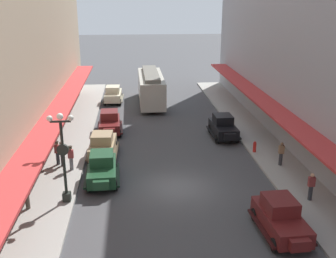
{
  "coord_description": "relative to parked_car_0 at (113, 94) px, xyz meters",
  "views": [
    {
      "loc": [
        -2.53,
        -22.35,
        11.26
      ],
      "look_at": [
        0.0,
        6.0,
        1.8
      ],
      "focal_mm": 43.44,
      "sensor_mm": 36.0,
      "label": 1
    }
  ],
  "objects": [
    {
      "name": "parked_car_4",
      "position": [
        0.08,
        -19.9,
        0.0
      ],
      "size": [
        2.26,
        4.3,
        1.84
      ],
      "color": "#193D23",
      "rests_on": "ground"
    },
    {
      "name": "parked_car_1",
      "position": [
        9.48,
        -12.33,
        0.0
      ],
      "size": [
        2.21,
        4.29,
        1.84
      ],
      "color": "black",
      "rests_on": "ground"
    },
    {
      "name": "pedestrian_1",
      "position": [
        -2.06,
        -18.25,
        0.07
      ],
      "size": [
        0.36,
        0.28,
        1.67
      ],
      "color": "slate",
      "rests_on": "sidewalk_left"
    },
    {
      "name": "ground_plane",
      "position": [
        4.65,
        -21.21,
        -0.94
      ],
      "size": [
        200.0,
        200.0,
        0.0
      ],
      "primitive_type": "plane",
      "color": "#424244"
    },
    {
      "name": "parked_car_5",
      "position": [
        9.16,
        -26.66,
        0.0
      ],
      "size": [
        2.3,
        4.32,
        1.84
      ],
      "color": "#591919",
      "rests_on": "ground"
    },
    {
      "name": "sidewalk_left",
      "position": [
        -2.85,
        -21.21,
        -0.87
      ],
      "size": [
        3.0,
        60.0,
        0.15
      ],
      "primitive_type": "cube",
      "color": "#99968E",
      "rests_on": "ground"
    },
    {
      "name": "streetcar",
      "position": [
        4.09,
        -1.04,
        0.96
      ],
      "size": [
        2.55,
        9.61,
        3.46
      ],
      "color": "#ADA899",
      "rests_on": "ground"
    },
    {
      "name": "pedestrian_3",
      "position": [
        12.06,
        -18.71,
        0.05
      ],
      "size": [
        0.36,
        0.24,
        1.64
      ],
      "color": "#2D2D33",
      "rests_on": "sidewalk_right"
    },
    {
      "name": "pedestrian_5",
      "position": [
        -2.75,
        -17.49,
        0.07
      ],
      "size": [
        0.36,
        0.28,
        1.67
      ],
      "color": "#2D2D33",
      "rests_on": "sidewalk_left"
    },
    {
      "name": "fire_hydrant",
      "position": [
        11.0,
        -16.18,
        -0.38
      ],
      "size": [
        0.24,
        0.24,
        0.82
      ],
      "color": "#B21E19",
      "rests_on": "sidewalk_right"
    },
    {
      "name": "parked_car_0",
      "position": [
        0.0,
        0.0,
        0.0
      ],
      "size": [
        2.24,
        4.3,
        1.84
      ],
      "color": "beige",
      "rests_on": "ground"
    },
    {
      "name": "lamp_post_with_clock",
      "position": [
        -1.75,
        -22.57,
        2.04
      ],
      "size": [
        1.42,
        0.44,
        5.16
      ],
      "color": "black",
      "rests_on": "sidewalk_left"
    },
    {
      "name": "pedestrian_4",
      "position": [
        -3.1,
        -17.25,
        0.07
      ],
      "size": [
        0.36,
        0.28,
        1.67
      ],
      "color": "#2D2D33",
      "rests_on": "sidewalk_left"
    },
    {
      "name": "pedestrian_2",
      "position": [
        11.99,
        -23.69,
        0.05
      ],
      "size": [
        0.36,
        0.24,
        1.64
      ],
      "color": "#2D2D33",
      "rests_on": "sidewalk_right"
    },
    {
      "name": "sidewalk_right",
      "position": [
        12.15,
        -21.21,
        -0.87
      ],
      "size": [
        3.0,
        60.0,
        0.15
      ],
      "primitive_type": "cube",
      "color": "#99968E",
      "rests_on": "ground"
    },
    {
      "name": "parked_car_3",
      "position": [
        -0.14,
        -15.72,
        0.0
      ],
      "size": [
        2.3,
        4.32,
        1.84
      ],
      "color": "#997F5B",
      "rests_on": "ground"
    },
    {
      "name": "parked_car_2",
      "position": [
        0.1,
        -10.24,
        0.0
      ],
      "size": [
        2.26,
        4.3,
        1.84
      ],
      "color": "#591919",
      "rests_on": "ground"
    },
    {
      "name": "pedestrian_0",
      "position": [
        -3.73,
        -23.28,
        0.07
      ],
      "size": [
        0.36,
        0.28,
        1.67
      ],
      "color": "#4C4238",
      "rests_on": "sidewalk_left"
    }
  ]
}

